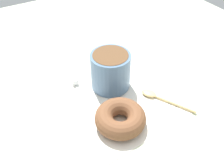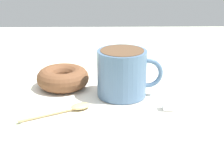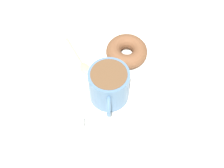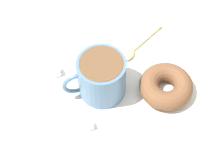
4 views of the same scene
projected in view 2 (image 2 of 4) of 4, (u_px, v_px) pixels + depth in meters
ground_plane at (121, 98)px, 74.56cm from camera, size 120.00×120.00×2.00cm
napkin at (112, 94)px, 73.53cm from camera, size 34.24×34.24×0.30cm
coffee_cup at (121, 72)px, 71.16cm from camera, size 12.88×9.42×9.03cm
donut at (63, 78)px, 76.19cm from camera, size 10.66×10.66×3.85cm
spoon at (71, 108)px, 66.05cm from camera, size 12.35×7.55×0.90cm
sugar_cube at (168, 104)px, 66.45cm from camera, size 1.88×1.88×1.88cm
sugar_cube_extra at (143, 78)px, 79.59cm from camera, size 1.45×1.45×1.45cm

